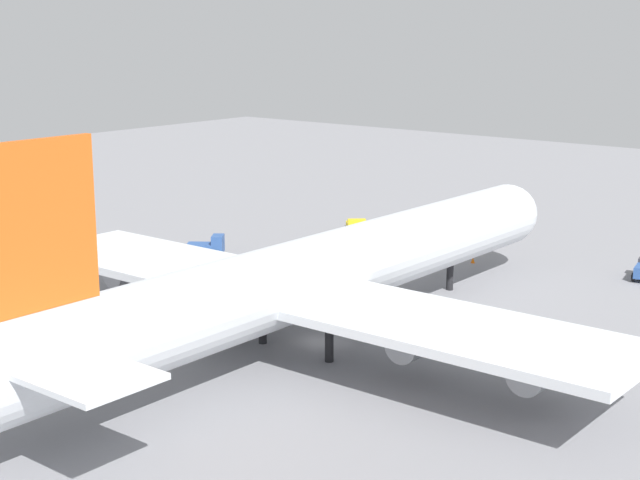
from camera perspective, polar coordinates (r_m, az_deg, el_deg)
name	(u,v)px	position (r m, az deg, el deg)	size (l,w,h in m)	color
ground_plane	(320,342)	(80.87, 0.00, -6.10)	(283.17, 283.17, 0.00)	gray
cargo_airplane	(318,275)	(78.91, -0.15, -2.11)	(70.79, 57.26, 19.57)	silver
cargo_loader	(208,247)	(110.37, -6.70, -0.39)	(4.25, 4.66, 2.50)	#2D5193
baggage_tug	(356,227)	(120.77, 2.17, 0.80)	(4.42, 4.29, 2.24)	yellow
safety_cone_nose	(473,260)	(108.18, 9.10, -1.19)	(0.47, 0.47, 0.67)	orange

